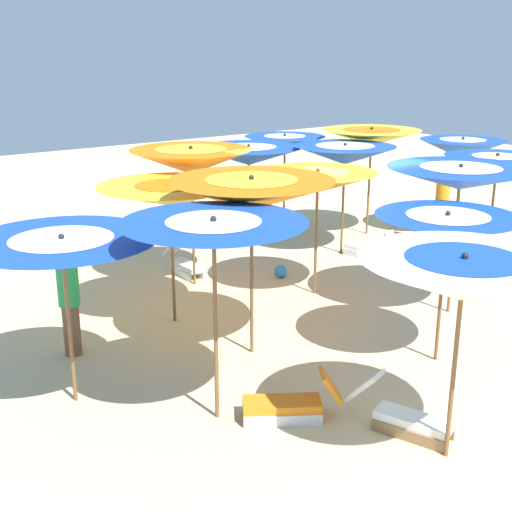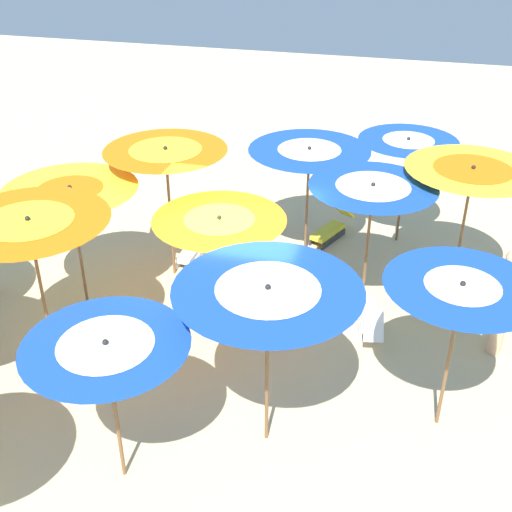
% 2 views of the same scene
% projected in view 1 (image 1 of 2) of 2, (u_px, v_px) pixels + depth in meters
% --- Properties ---
extents(ground, '(38.90, 38.90, 0.04)m').
position_uv_depth(ground, '(322.00, 294.00, 11.98)').
color(ground, beige).
extents(beach_umbrella_0, '(1.92, 1.92, 2.24)m').
position_uv_depth(beach_umbrella_0, '(285.00, 143.00, 15.93)').
color(beach_umbrella_0, brown).
rests_on(beach_umbrella_0, ground).
extents(beach_umbrella_1, '(2.27, 2.27, 2.24)m').
position_uv_depth(beach_umbrella_1, '(249.00, 156.00, 14.20)').
color(beach_umbrella_1, brown).
rests_on(beach_umbrella_1, ground).
extents(beach_umbrella_2, '(2.14, 2.14, 2.56)m').
position_uv_depth(beach_umbrella_2, '(191.00, 161.00, 11.76)').
color(beach_umbrella_2, brown).
rests_on(beach_umbrella_2, ground).
extents(beach_umbrella_3, '(2.20, 2.20, 2.27)m').
position_uv_depth(beach_umbrella_3, '(170.00, 195.00, 10.17)').
color(beach_umbrella_3, brown).
rests_on(beach_umbrella_3, ground).
extents(beach_umbrella_4, '(2.28, 2.28, 2.14)m').
position_uv_depth(beach_umbrella_4, '(63.00, 252.00, 7.79)').
color(beach_umbrella_4, brown).
rests_on(beach_umbrella_4, ground).
extents(beach_umbrella_5, '(2.23, 2.23, 2.48)m').
position_uv_depth(beach_umbrella_5, '(371.00, 137.00, 15.14)').
color(beach_umbrella_5, brown).
rests_on(beach_umbrella_5, ground).
extents(beach_umbrella_6, '(2.08, 2.08, 2.33)m').
position_uv_depth(beach_umbrella_6, '(345.00, 155.00, 13.73)').
color(beach_umbrella_6, brown).
rests_on(beach_umbrella_6, ground).
extents(beach_umbrella_7, '(2.00, 2.00, 2.24)m').
position_uv_depth(beach_umbrella_7, '(318.00, 182.00, 11.38)').
color(beach_umbrella_7, brown).
rests_on(beach_umbrella_7, ground).
extents(beach_umbrella_8, '(2.25, 2.25, 2.57)m').
position_uv_depth(beach_umbrella_8, '(252.00, 194.00, 8.99)').
color(beach_umbrella_8, brown).
rests_on(beach_umbrella_8, ground).
extents(beach_umbrella_9, '(2.07, 2.07, 2.45)m').
position_uv_depth(beach_umbrella_9, '(214.00, 235.00, 7.32)').
color(beach_umbrella_9, brown).
rests_on(beach_umbrella_9, ground).
extents(beach_umbrella_10, '(1.91, 1.91, 2.27)m').
position_uv_depth(beach_umbrella_10, '(462.00, 149.00, 15.13)').
color(beach_umbrella_10, brown).
rests_on(beach_umbrella_10, ground).
extents(beach_umbrella_11, '(1.94, 1.94, 2.33)m').
position_uv_depth(beach_umbrella_11, '(497.00, 167.00, 12.47)').
color(beach_umbrella_11, brown).
rests_on(beach_umbrella_11, ground).
extents(beach_umbrella_12, '(2.28, 2.28, 2.47)m').
position_uv_depth(beach_umbrella_12, '(460.00, 178.00, 10.49)').
color(beach_umbrella_12, brown).
rests_on(beach_umbrella_12, ground).
extents(beach_umbrella_13, '(1.91, 1.91, 2.14)m').
position_uv_depth(beach_umbrella_13, '(447.00, 228.00, 8.87)').
color(beach_umbrella_13, brown).
rests_on(beach_umbrella_13, ground).
extents(beach_umbrella_14, '(2.09, 2.09, 2.28)m').
position_uv_depth(beach_umbrella_14, '(463.00, 279.00, 6.62)').
color(beach_umbrella_14, brown).
rests_on(beach_umbrella_14, ground).
extents(lounger_0, '(1.17, 0.94, 0.60)m').
position_uv_depth(lounger_0, '(289.00, 403.00, 7.88)').
color(lounger_0, silver).
rests_on(lounger_0, ground).
extents(lounger_1, '(0.35, 1.19, 0.52)m').
position_uv_depth(lounger_1, '(184.00, 264.00, 12.94)').
color(lounger_1, silver).
rests_on(lounger_1, ground).
extents(lounger_2, '(0.80, 1.29, 0.60)m').
position_uv_depth(lounger_2, '(245.00, 228.00, 15.51)').
color(lounger_2, '#333338').
rests_on(lounger_2, ground).
extents(lounger_3, '(0.58, 1.35, 0.66)m').
position_uv_depth(lounger_3, '(371.00, 249.00, 13.86)').
color(lounger_3, silver).
rests_on(lounger_3, ground).
extents(lounger_4, '(0.72, 1.28, 0.65)m').
position_uv_depth(lounger_4, '(404.00, 415.00, 7.60)').
color(lounger_4, olive).
rests_on(lounger_4, ground).
extents(beachgoer_0, '(0.30, 0.30, 1.61)m').
position_uv_depth(beachgoer_0, '(69.00, 299.00, 9.35)').
color(beachgoer_0, brown).
rests_on(beachgoer_0, ground).
extents(beachgoer_1, '(0.30, 0.30, 1.85)m').
position_uv_depth(beachgoer_1, '(442.00, 201.00, 14.66)').
color(beachgoer_1, '#D8A87F').
rests_on(beachgoer_1, ground).
extents(beach_ball, '(0.25, 0.25, 0.25)m').
position_uv_depth(beach_ball, '(281.00, 271.00, 12.76)').
color(beach_ball, '#337FE5').
rests_on(beach_ball, ground).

